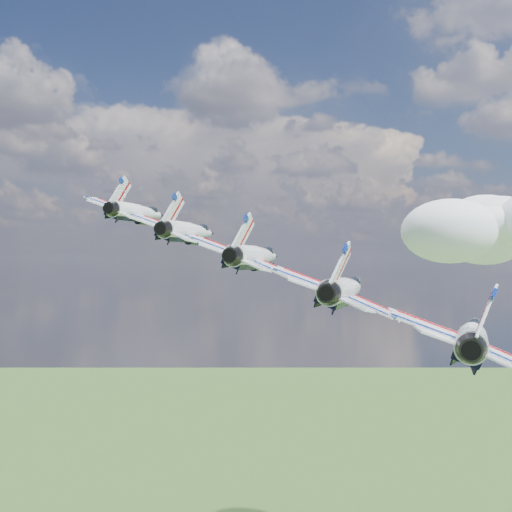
% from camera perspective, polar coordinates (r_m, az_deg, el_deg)
% --- Properties ---
extents(cloud_far, '(61.85, 48.60, 24.30)m').
position_cam_1_polar(cloud_far, '(317.64, 18.56, 1.91)').
color(cloud_far, white).
extents(jet_0, '(13.01, 16.55, 8.01)m').
position_cam_1_polar(jet_0, '(87.14, -9.36, 3.47)').
color(jet_0, white).
extents(jet_1, '(13.01, 16.55, 8.01)m').
position_cam_1_polar(jet_1, '(76.38, -5.32, 1.98)').
color(jet_1, white).
extents(jet_2, '(13.01, 16.55, 8.01)m').
position_cam_1_polar(jet_2, '(66.20, 0.00, -0.00)').
color(jet_2, silver).
extents(jet_3, '(13.01, 16.55, 8.01)m').
position_cam_1_polar(jet_3, '(56.89, 7.15, -2.65)').
color(jet_3, white).
extents(jet_4, '(13.01, 16.55, 8.01)m').
position_cam_1_polar(jet_4, '(48.96, 16.90, -6.18)').
color(jet_4, silver).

